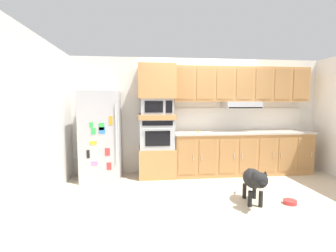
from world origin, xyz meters
TOP-DOWN VIEW (x-y plane):
  - ground_plane at (0.00, 0.00)m, footprint 9.60×9.60m
  - back_kitchen_wall at (0.00, 1.11)m, footprint 6.20×0.12m
  - side_panel_left at (-2.80, 0.00)m, footprint 0.12×7.10m
  - refrigerator at (-2.09, 0.68)m, footprint 0.76×0.73m
  - oven_base_cabinet at (-0.97, 0.75)m, footprint 0.74×0.62m
  - built_in_oven at (-0.97, 0.75)m, footprint 0.70×0.62m
  - appliance_mid_shelf at (-0.97, 0.75)m, footprint 0.74×0.62m
  - microwave at (-0.97, 0.75)m, footprint 0.64×0.54m
  - appliance_upper_cabinet at (-0.97, 0.75)m, footprint 0.74×0.62m
  - lower_cabinet_run at (0.88, 0.75)m, footprint 2.96×0.63m
  - countertop_slab at (0.88, 0.75)m, footprint 3.00×0.64m
  - backsplash_panel at (0.88, 1.04)m, footprint 3.00×0.02m
  - upper_cabinet_with_hood at (0.88, 0.87)m, footprint 2.96×0.48m
  - screwdriver at (-0.08, 0.78)m, footprint 0.14×0.12m
  - dog at (0.39, -0.87)m, footprint 0.36×0.90m
  - dog_food_bowl at (0.95, -0.92)m, footprint 0.20×0.20m

SIDE VIEW (x-z plane):
  - ground_plane at x=0.00m, z-range 0.00..0.00m
  - dog_food_bowl at x=0.95m, z-range 0.00..0.06m
  - oven_base_cabinet at x=-0.97m, z-range 0.00..0.60m
  - dog at x=0.39m, z-range 0.09..0.68m
  - lower_cabinet_run at x=0.88m, z-range 0.00..0.88m
  - refrigerator at x=-2.09m, z-range 0.00..1.76m
  - countertop_slab at x=0.88m, z-range 0.88..0.92m
  - built_in_oven at x=-0.97m, z-range 0.60..1.20m
  - screwdriver at x=-0.08m, z-range 0.92..0.95m
  - backsplash_panel at x=0.88m, z-range 0.92..1.42m
  - back_kitchen_wall at x=0.00m, z-range 0.00..2.50m
  - side_panel_left at x=-2.80m, z-range 0.00..2.50m
  - appliance_mid_shelf at x=-0.97m, z-range 1.20..1.30m
  - microwave at x=-0.97m, z-range 1.30..1.62m
  - upper_cabinet_with_hood at x=0.88m, z-range 1.46..2.34m
  - appliance_upper_cabinet at x=-0.97m, z-range 1.62..2.30m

